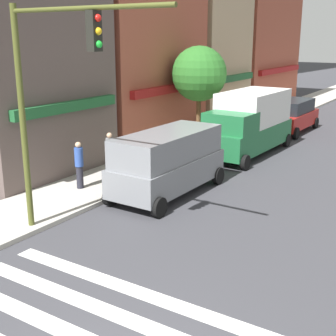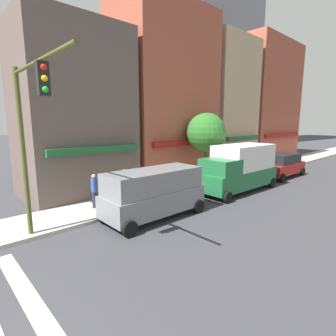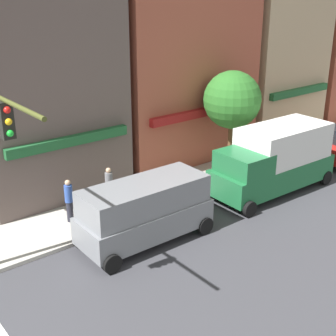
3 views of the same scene
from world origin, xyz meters
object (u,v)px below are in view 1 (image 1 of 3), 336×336
(suv_red, at_px, (292,115))
(box_truck_green, at_px, (249,122))
(pedestrian_blue_shirt, at_px, (79,164))
(street_tree, at_px, (199,74))
(pedestrian_red_jacket, at_px, (247,113))
(van_grey, at_px, (168,160))
(pedestrian_grey_coat, at_px, (110,153))
(traffic_signal, at_px, (50,83))

(suv_red, bearing_deg, box_truck_green, -179.09)
(suv_red, xyz_separation_m, pedestrian_blue_shirt, (-15.38, 2.90, 0.04))
(suv_red, distance_m, street_tree, 7.62)
(pedestrian_red_jacket, bearing_deg, street_tree, -102.67)
(pedestrian_blue_shirt, bearing_deg, street_tree, 70.79)
(van_grey, height_order, pedestrian_red_jacket, van_grey)
(pedestrian_blue_shirt, xyz_separation_m, pedestrian_red_jacket, (14.53, -0.35, 0.00))
(street_tree, bearing_deg, suv_red, -23.19)
(pedestrian_blue_shirt, bearing_deg, pedestrian_red_jacket, 70.02)
(box_truck_green, bearing_deg, van_grey, -178.47)
(pedestrian_grey_coat, height_order, street_tree, street_tree)
(pedestrian_grey_coat, relative_size, street_tree, 0.35)
(traffic_signal, relative_size, pedestrian_red_jacket, 3.66)
(suv_red, height_order, pedestrian_blue_shirt, suv_red)
(box_truck_green, bearing_deg, suv_red, 1.53)
(traffic_signal, height_order, suv_red, traffic_signal)
(box_truck_green, xyz_separation_m, pedestrian_grey_coat, (-6.93, 3.01, -0.51))
(suv_red, height_order, pedestrian_red_jacket, suv_red)
(pedestrian_blue_shirt, height_order, pedestrian_red_jacket, same)
(van_grey, distance_m, street_tree, 8.18)
(box_truck_green, bearing_deg, pedestrian_blue_shirt, 163.39)
(van_grey, xyz_separation_m, suv_red, (13.81, 0.00, -0.25))
(pedestrian_grey_coat, xyz_separation_m, street_tree, (6.93, -0.21, 2.70))
(pedestrian_blue_shirt, bearing_deg, van_grey, 9.84)
(pedestrian_grey_coat, bearing_deg, box_truck_green, -122.22)
(van_grey, bearing_deg, pedestrian_red_jacket, 11.75)
(traffic_signal, distance_m, pedestrian_grey_coat, 6.79)
(van_grey, relative_size, pedestrian_red_jacket, 2.84)
(box_truck_green, distance_m, suv_red, 6.56)
(pedestrian_red_jacket, bearing_deg, box_truck_green, -75.98)
(box_truck_green, relative_size, pedestrian_grey_coat, 3.53)
(pedestrian_grey_coat, xyz_separation_m, pedestrian_red_jacket, (12.61, -0.47, 0.00))
(pedestrian_red_jacket, bearing_deg, pedestrian_grey_coat, -102.22)
(pedestrian_red_jacket, relative_size, street_tree, 0.35)
(pedestrian_red_jacket, bearing_deg, traffic_signal, -93.63)
(pedestrian_red_jacket, bearing_deg, van_grey, -88.98)
(box_truck_green, relative_size, street_tree, 1.24)
(traffic_signal, bearing_deg, pedestrian_red_jacket, 6.46)
(van_grey, bearing_deg, box_truck_green, 0.64)
(van_grey, height_order, pedestrian_grey_coat, van_grey)
(suv_red, xyz_separation_m, street_tree, (-6.54, 2.80, 2.74))
(van_grey, bearing_deg, traffic_signal, 174.78)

